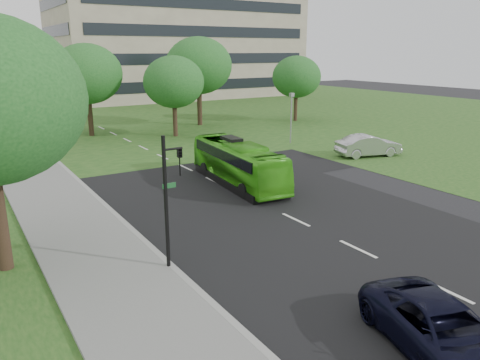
{
  "coord_description": "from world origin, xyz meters",
  "views": [
    {
      "loc": [
        -13.3,
        -14.24,
        7.77
      ],
      "look_at": [
        -1.54,
        4.53,
        1.6
      ],
      "focal_mm": 35.0,
      "sensor_mm": 36.0,
      "label": 1
    }
  ],
  "objects_px": {
    "tree_park_d": "(199,66)",
    "camera_pole": "(291,111)",
    "bus": "(238,163)",
    "tree_park_b": "(87,74)",
    "traffic_light": "(170,193)",
    "sedan": "(368,146)",
    "office_building": "(177,21)",
    "suv": "(443,331)",
    "tree_park_c": "(174,82)",
    "tree_park_e": "(297,77)"
  },
  "relations": [
    {
      "from": "tree_park_b",
      "to": "sedan",
      "type": "height_order",
      "value": "tree_park_b"
    },
    {
      "from": "camera_pole",
      "to": "tree_park_e",
      "type": "bearing_deg",
      "value": 70.04
    },
    {
      "from": "office_building",
      "to": "camera_pole",
      "type": "relative_size",
      "value": 9.33
    },
    {
      "from": "tree_park_d",
      "to": "camera_pole",
      "type": "distance_m",
      "value": 13.84
    },
    {
      "from": "tree_park_c",
      "to": "tree_park_d",
      "type": "xyz_separation_m",
      "value": [
        5.08,
        4.88,
        1.22
      ]
    },
    {
      "from": "tree_park_c",
      "to": "suv",
      "type": "relative_size",
      "value": 1.43
    },
    {
      "from": "tree_park_c",
      "to": "tree_park_e",
      "type": "relative_size",
      "value": 1.02
    },
    {
      "from": "tree_park_d",
      "to": "sedan",
      "type": "relative_size",
      "value": 1.85
    },
    {
      "from": "tree_park_b",
      "to": "tree_park_d",
      "type": "relative_size",
      "value": 0.92
    },
    {
      "from": "office_building",
      "to": "tree_park_d",
      "type": "height_order",
      "value": "office_building"
    },
    {
      "from": "tree_park_d",
      "to": "camera_pole",
      "type": "relative_size",
      "value": 2.13
    },
    {
      "from": "office_building",
      "to": "bus",
      "type": "xyz_separation_m",
      "value": [
        -20.96,
        -53.16,
        -11.24
      ]
    },
    {
      "from": "traffic_light",
      "to": "camera_pole",
      "type": "bearing_deg",
      "value": 40.66
    },
    {
      "from": "tree_park_b",
      "to": "tree_park_d",
      "type": "xyz_separation_m",
      "value": [
        11.64,
        0.43,
        0.53
      ]
    },
    {
      "from": "tree_park_c",
      "to": "camera_pole",
      "type": "xyz_separation_m",
      "value": [
        6.97,
        -8.4,
        -2.2
      ]
    },
    {
      "from": "tree_park_e",
      "to": "suv",
      "type": "xyz_separation_m",
      "value": [
        -23.34,
        -35.39,
        -4.18
      ]
    },
    {
      "from": "office_building",
      "to": "traffic_light",
      "type": "relative_size",
      "value": 8.06
    },
    {
      "from": "bus",
      "to": "camera_pole",
      "type": "distance_m",
      "value": 13.49
    },
    {
      "from": "tree_park_e",
      "to": "bus",
      "type": "relative_size",
      "value": 0.8
    },
    {
      "from": "tree_park_c",
      "to": "tree_park_d",
      "type": "height_order",
      "value": "tree_park_d"
    },
    {
      "from": "tree_park_c",
      "to": "sedan",
      "type": "relative_size",
      "value": 1.48
    },
    {
      "from": "tree_park_c",
      "to": "bus",
      "type": "xyz_separation_m",
      "value": [
        -3.52,
        -16.74,
        -3.72
      ]
    },
    {
      "from": "traffic_light",
      "to": "tree_park_c",
      "type": "bearing_deg",
      "value": 63.88
    },
    {
      "from": "suv",
      "to": "bus",
      "type": "bearing_deg",
      "value": 92.25
    },
    {
      "from": "tree_park_e",
      "to": "bus",
      "type": "bearing_deg",
      "value": -135.91
    },
    {
      "from": "sedan",
      "to": "suv",
      "type": "distance_m",
      "value": 24.41
    },
    {
      "from": "tree_park_d",
      "to": "traffic_light",
      "type": "distance_m",
      "value": 34.46
    },
    {
      "from": "tree_park_d",
      "to": "suv",
      "type": "height_order",
      "value": "tree_park_d"
    },
    {
      "from": "bus",
      "to": "traffic_light",
      "type": "distance_m",
      "value": 11.73
    },
    {
      "from": "traffic_light",
      "to": "sedan",
      "type": "bearing_deg",
      "value": 23.77
    },
    {
      "from": "tree_park_b",
      "to": "tree_park_c",
      "type": "bearing_deg",
      "value": -34.13
    },
    {
      "from": "tree_park_d",
      "to": "bus",
      "type": "height_order",
      "value": "tree_park_d"
    },
    {
      "from": "tree_park_e",
      "to": "bus",
      "type": "height_order",
      "value": "tree_park_e"
    },
    {
      "from": "bus",
      "to": "camera_pole",
      "type": "height_order",
      "value": "camera_pole"
    },
    {
      "from": "tree_park_b",
      "to": "traffic_light",
      "type": "bearing_deg",
      "value": -99.6
    },
    {
      "from": "office_building",
      "to": "camera_pole",
      "type": "xyz_separation_m",
      "value": [
        -10.47,
        -44.82,
        -9.73
      ]
    },
    {
      "from": "office_building",
      "to": "tree_park_b",
      "type": "distance_m",
      "value": 40.56
    },
    {
      "from": "tree_park_b",
      "to": "traffic_light",
      "type": "height_order",
      "value": "tree_park_b"
    },
    {
      "from": "tree_park_b",
      "to": "tree_park_d",
      "type": "distance_m",
      "value": 11.66
    },
    {
      "from": "tree_park_d",
      "to": "suv",
      "type": "distance_m",
      "value": 40.84
    },
    {
      "from": "tree_park_d",
      "to": "suv",
      "type": "xyz_separation_m",
      "value": [
        -12.74,
        -38.42,
        -5.48
      ]
    },
    {
      "from": "sedan",
      "to": "traffic_light",
      "type": "bearing_deg",
      "value": 129.85
    },
    {
      "from": "tree_park_d",
      "to": "sedan",
      "type": "xyz_separation_m",
      "value": [
        3.75,
        -20.42,
        -5.38
      ]
    },
    {
      "from": "traffic_light",
      "to": "suv",
      "type": "bearing_deg",
      "value": -66.51
    },
    {
      "from": "tree_park_c",
      "to": "tree_park_e",
      "type": "bearing_deg",
      "value": 6.74
    },
    {
      "from": "camera_pole",
      "to": "office_building",
      "type": "bearing_deg",
      "value": 97.23
    },
    {
      "from": "tree_park_e",
      "to": "camera_pole",
      "type": "xyz_separation_m",
      "value": [
        -8.71,
        -10.25,
        -2.12
      ]
    },
    {
      "from": "tree_park_c",
      "to": "suv",
      "type": "bearing_deg",
      "value": -102.87
    },
    {
      "from": "sedan",
      "to": "suv",
      "type": "height_order",
      "value": "sedan"
    },
    {
      "from": "suv",
      "to": "camera_pole",
      "type": "height_order",
      "value": "camera_pole"
    }
  ]
}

